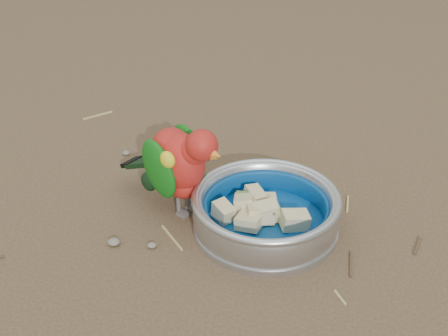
# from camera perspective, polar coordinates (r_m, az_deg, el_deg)

# --- Properties ---
(ground) EXTENTS (60.00, 60.00, 0.00)m
(ground) POSITION_cam_1_polar(r_m,az_deg,el_deg) (0.88, 3.41, -8.58)
(ground) COLOR brown
(food_bowl) EXTENTS (0.22, 0.22, 0.02)m
(food_bowl) POSITION_cam_1_polar(r_m,az_deg,el_deg) (0.94, 3.80, -5.26)
(food_bowl) COLOR #B2B2BA
(food_bowl) RESTS_ON ground
(bowl_wall) EXTENTS (0.22, 0.22, 0.04)m
(bowl_wall) POSITION_cam_1_polar(r_m,az_deg,el_deg) (0.92, 3.87, -3.75)
(bowl_wall) COLOR #B2B2BA
(bowl_wall) RESTS_ON food_bowl
(fruit_wedges) EXTENTS (0.13, 0.13, 0.03)m
(fruit_wedges) POSITION_cam_1_polar(r_m,az_deg,el_deg) (0.92, 3.85, -4.11)
(fruit_wedges) COLOR beige
(fruit_wedges) RESTS_ON food_bowl
(lory_parrot) EXTENTS (0.20, 0.18, 0.15)m
(lory_parrot) POSITION_cam_1_polar(r_m,az_deg,el_deg) (0.94, -4.02, -0.07)
(lory_parrot) COLOR #AA1D17
(lory_parrot) RESTS_ON ground
(ground_debris) EXTENTS (0.90, 0.80, 0.01)m
(ground_debris) POSITION_cam_1_polar(r_m,az_deg,el_deg) (0.96, 2.88, -4.69)
(ground_debris) COLOR tan
(ground_debris) RESTS_ON ground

